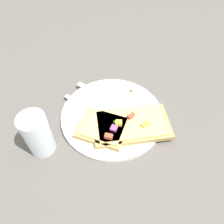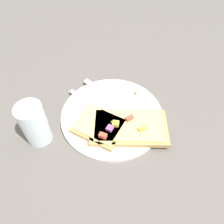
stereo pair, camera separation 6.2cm
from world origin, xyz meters
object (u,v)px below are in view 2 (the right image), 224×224
(plate, at_px, (112,115))
(fork, at_px, (98,113))
(pizza_slice_corner, at_px, (100,126))
(drinking_glass, at_px, (35,124))
(pizza_slice_main, at_px, (129,127))
(knife, at_px, (106,94))

(plate, height_order, fork, fork)
(pizza_slice_corner, distance_m, drinking_glass, 0.17)
(pizza_slice_main, relative_size, drinking_glass, 1.84)
(drinking_glass, bearing_deg, fork, -49.77)
(knife, bearing_deg, fork, -63.93)
(pizza_slice_corner, bearing_deg, drinking_glass, 36.27)
(drinking_glass, bearing_deg, plate, -55.51)
(plate, bearing_deg, knife, 28.48)
(fork, bearing_deg, knife, 118.48)
(fork, xyz_separation_m, knife, (0.08, -0.00, -0.00))
(pizza_slice_main, bearing_deg, knife, 117.66)
(plate, xyz_separation_m, drinking_glass, (-0.12, 0.17, 0.06))
(pizza_slice_main, bearing_deg, plate, 132.05)
(fork, distance_m, pizza_slice_corner, 0.05)
(fork, distance_m, pizza_slice_main, 0.10)
(plate, relative_size, fork, 1.44)
(plate, bearing_deg, drinking_glass, 124.49)
(knife, height_order, pizza_slice_main, pizza_slice_main)
(plate, relative_size, drinking_glass, 2.37)
(fork, height_order, knife, knife)
(pizza_slice_main, height_order, drinking_glass, drinking_glass)
(knife, height_order, drinking_glass, drinking_glass)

